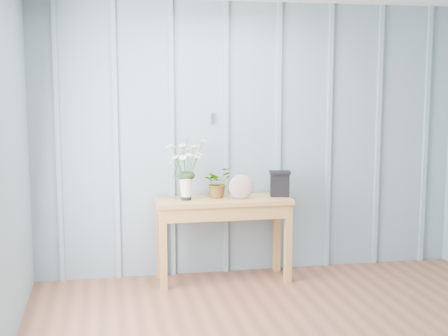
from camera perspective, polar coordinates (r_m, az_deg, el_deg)
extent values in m
cube|color=#7F98A4|center=(5.81, 2.58, 2.63)|extent=(4.00, 0.01, 2.50)
cube|color=silver|center=(5.70, -1.05, 4.55)|extent=(0.03, 0.01, 0.10)
cube|color=#859EAA|center=(5.65, -14.94, 2.23)|extent=(0.04, 0.03, 2.50)
cube|color=#859EAA|center=(5.63, -9.86, 2.36)|extent=(0.04, 0.03, 2.50)
cube|color=#859EAA|center=(5.67, -4.79, 2.48)|extent=(0.04, 0.03, 2.50)
cube|color=#859EAA|center=(5.74, 0.18, 2.58)|extent=(0.04, 0.03, 2.50)
cube|color=#859EAA|center=(5.86, 4.98, 2.65)|extent=(0.04, 0.03, 2.50)
cube|color=#859EAA|center=(6.02, 9.57, 2.71)|extent=(0.04, 0.03, 2.50)
cube|color=#859EAA|center=(6.21, 13.90, 2.74)|extent=(0.04, 0.03, 2.50)
cube|color=#859EAA|center=(6.44, 17.95, 2.76)|extent=(0.04, 0.03, 2.50)
cube|color=#AD7C3C|center=(5.57, -0.10, -2.99)|extent=(1.20, 0.45, 0.04)
cube|color=#AD7C3C|center=(5.58, -0.10, -3.80)|extent=(1.13, 0.42, 0.12)
cube|color=#AD7C3C|center=(5.40, -5.57, -7.45)|extent=(0.06, 0.06, 0.71)
cube|color=#AD7C3C|center=(5.61, 5.87, -6.88)|extent=(0.06, 0.06, 0.71)
cube|color=#AD7C3C|center=(5.75, -5.92, -6.52)|extent=(0.06, 0.06, 0.71)
cube|color=#AD7C3C|center=(5.94, 4.86, -6.03)|extent=(0.06, 0.06, 0.71)
cylinder|color=black|center=(5.49, -3.47, -2.64)|extent=(0.09, 0.09, 0.06)
cone|color=white|center=(5.48, -3.48, -1.78)|extent=(0.16, 0.16, 0.20)
ellipsoid|color=#1A3213|center=(5.46, -3.49, -0.72)|extent=(0.16, 0.13, 0.08)
imported|color=#1A3213|center=(5.59, -0.61, -1.32)|extent=(0.33, 0.32, 0.27)
ellipsoid|color=#7E4153|center=(5.50, 1.59, -1.74)|extent=(0.23, 0.08, 0.22)
cube|color=black|center=(5.67, 5.12, -1.54)|extent=(0.19, 0.16, 0.21)
cube|color=black|center=(5.66, 5.14, -0.39)|extent=(0.21, 0.18, 0.02)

